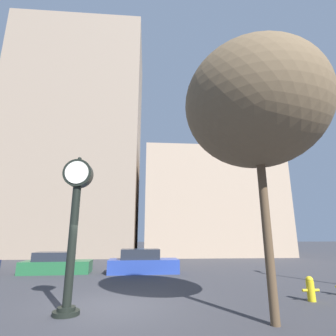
{
  "coord_description": "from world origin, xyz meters",
  "views": [
    {
      "loc": [
        1.06,
        -9.3,
        2.17
      ],
      "look_at": [
        2.68,
        10.8,
        7.44
      ],
      "focal_mm": 28.0,
      "sensor_mm": 36.0,
      "label": 1
    }
  ],
  "objects_px": {
    "street_clock": "(75,215)",
    "car_blue": "(143,263)",
    "fire_hydrant_far": "(310,288)",
    "car_green": "(56,264)",
    "bare_tree": "(255,105)"
  },
  "relations": [
    {
      "from": "street_clock",
      "to": "car_blue",
      "type": "relative_size",
      "value": 1.09
    },
    {
      "from": "car_blue",
      "to": "fire_hydrant_far",
      "type": "distance_m",
      "value": 9.69
    },
    {
      "from": "car_green",
      "to": "fire_hydrant_far",
      "type": "height_order",
      "value": "car_green"
    },
    {
      "from": "street_clock",
      "to": "car_green",
      "type": "relative_size",
      "value": 1.15
    },
    {
      "from": "car_green",
      "to": "bare_tree",
      "type": "xyz_separation_m",
      "value": [
        8.7,
        -10.26,
        5.56
      ]
    },
    {
      "from": "car_blue",
      "to": "bare_tree",
      "type": "relative_size",
      "value": 0.53
    },
    {
      "from": "car_green",
      "to": "fire_hydrant_far",
      "type": "distance_m",
      "value": 13.68
    },
    {
      "from": "bare_tree",
      "to": "fire_hydrant_far",
      "type": "bearing_deg",
      "value": 43.58
    },
    {
      "from": "street_clock",
      "to": "bare_tree",
      "type": "relative_size",
      "value": 0.58
    },
    {
      "from": "car_blue",
      "to": "fire_hydrant_far",
      "type": "height_order",
      "value": "car_blue"
    },
    {
      "from": "car_green",
      "to": "street_clock",
      "type": "bearing_deg",
      "value": -73.45
    },
    {
      "from": "car_blue",
      "to": "fire_hydrant_far",
      "type": "relative_size",
      "value": 5.26
    },
    {
      "from": "car_green",
      "to": "fire_hydrant_far",
      "type": "xyz_separation_m",
      "value": [
        11.15,
        -7.92,
        -0.11
      ]
    },
    {
      "from": "street_clock",
      "to": "car_green",
      "type": "distance_m",
      "value": 9.73
    },
    {
      "from": "street_clock",
      "to": "fire_hydrant_far",
      "type": "bearing_deg",
      "value": 6.99
    }
  ]
}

